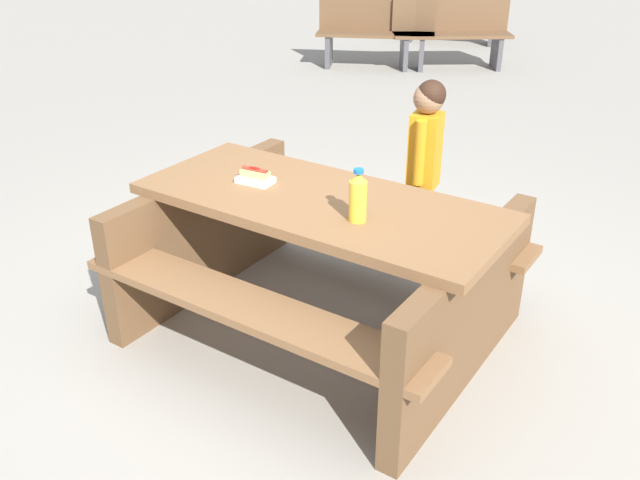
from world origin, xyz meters
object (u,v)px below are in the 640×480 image
at_px(hotdog_tray, 255,177).
at_px(park_bench_far, 453,11).
at_px(park_bench_mid, 451,32).
at_px(picnic_table, 320,254).
at_px(child_in_coat, 425,151).
at_px(park_bench_near, 376,32).
at_px(soda_bottle, 358,197).

distance_m(hotdog_tray, park_bench_far, 7.89).
xyz_separation_m(hotdog_tray, park_bench_mid, (3.18, -5.26, -0.33)).
height_order(picnic_table, park_bench_mid, park_bench_mid).
xyz_separation_m(child_in_coat, park_bench_near, (4.03, -3.51, -0.28)).
xyz_separation_m(picnic_table, hotdog_tray, (0.36, 0.13, 0.34)).
bearing_deg(park_bench_mid, picnic_table, 124.55).
relative_size(picnic_table, hotdog_tray, 10.20).
bearing_deg(child_in_coat, park_bench_near, -41.09).
relative_size(soda_bottle, child_in_coat, 0.21).
distance_m(soda_bottle, park_bench_near, 6.35).
xyz_separation_m(picnic_table, park_bench_mid, (3.54, -5.13, 0.00)).
bearing_deg(hotdog_tray, picnic_table, -160.62).
bearing_deg(child_in_coat, park_bench_mid, -51.32).
height_order(picnic_table, park_bench_far, park_bench_far).
xyz_separation_m(child_in_coat, park_bench_far, (4.49, -5.57, -0.28)).
height_order(hotdog_tray, child_in_coat, child_in_coat).
height_order(soda_bottle, park_bench_near, soda_bottle).
bearing_deg(soda_bottle, park_bench_far, -52.80).
xyz_separation_m(picnic_table, child_in_coat, (0.16, -0.92, 0.29)).
bearing_deg(soda_bottle, picnic_table, -6.25).
distance_m(picnic_table, park_bench_far, 7.98).
relative_size(soda_bottle, park_bench_mid, 0.17).
relative_size(park_bench_near, park_bench_mid, 0.97).
distance_m(hotdog_tray, park_bench_near, 5.97).
bearing_deg(picnic_table, park_bench_near, -46.61).
bearing_deg(park_bench_near, park_bench_far, -77.39).
distance_m(picnic_table, child_in_coat, 0.98).
height_order(picnic_table, park_bench_near, park_bench_near).
bearing_deg(child_in_coat, park_bench_far, -51.12).
xyz_separation_m(soda_bottle, child_in_coat, (0.46, -0.95, -0.13)).
relative_size(picnic_table, child_in_coat, 1.86).
height_order(soda_bottle, park_bench_mid, soda_bottle).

